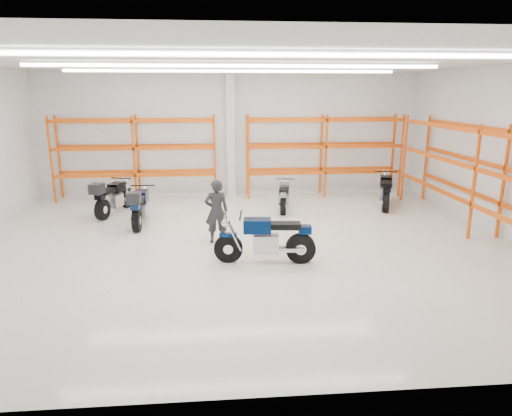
{
  "coord_description": "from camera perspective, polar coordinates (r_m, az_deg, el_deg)",
  "views": [
    {
      "loc": [
        -0.52,
        -11.02,
        3.8
      ],
      "look_at": [
        0.47,
        0.5,
        0.83
      ],
      "focal_mm": 32.0,
      "sensor_mm": 36.0,
      "label": 1
    }
  ],
  "objects": [
    {
      "name": "motorcycle_back_b",
      "position": [
        13.57,
        -14.35,
        0.1
      ],
      "size": [
        0.72,
        2.26,
        1.16
      ],
      "color": "black",
      "rests_on": "ground"
    },
    {
      "name": "pallet_racking_side",
      "position": [
        13.2,
        27.25,
        4.14
      ],
      "size": [
        0.87,
        9.07,
        3.0
      ],
      "color": "#DD4713",
      "rests_on": "ground"
    },
    {
      "name": "pallet_racking_back_left",
      "position": [
        16.87,
        -14.83,
        7.05
      ],
      "size": [
        5.67,
        0.87,
        3.0
      ],
      "color": "#DD4713",
      "rests_on": "ground"
    },
    {
      "name": "motorcycle_back_a",
      "position": [
        15.01,
        -17.63,
        1.22
      ],
      "size": [
        1.01,
        2.22,
        1.16
      ],
      "color": "black",
      "rests_on": "ground"
    },
    {
      "name": "pallet_racking_back_right",
      "position": [
        17.07,
        8.46,
        7.46
      ],
      "size": [
        5.67,
        0.87,
        3.0
      ],
      "color": "#DD4713",
      "rests_on": "ground"
    },
    {
      "name": "structural_column",
      "position": [
        16.92,
        -3.17,
        9.11
      ],
      "size": [
        0.32,
        0.32,
        4.5
      ],
      "primitive_type": "cube",
      "color": "white",
      "rests_on": "ground"
    },
    {
      "name": "motorcycle_main",
      "position": [
        10.33,
        1.68,
        -4.05
      ],
      "size": [
        2.32,
        0.77,
        1.14
      ],
      "color": "black",
      "rests_on": "ground"
    },
    {
      "name": "standing_man",
      "position": [
        11.68,
        -4.96,
        -0.41
      ],
      "size": [
        0.63,
        0.44,
        1.66
      ],
      "primitive_type": "imported",
      "rotation": [
        0.0,
        0.0,
        3.22
      ],
      "color": "black",
      "rests_on": "ground"
    },
    {
      "name": "room_shell",
      "position": [
        11.07,
        -2.27,
        11.7
      ],
      "size": [
        14.02,
        12.02,
        4.51
      ],
      "color": "white",
      "rests_on": "ground"
    },
    {
      "name": "ground",
      "position": [
        11.66,
        -2.11,
        -4.63
      ],
      "size": [
        14.0,
        14.0,
        0.0
      ],
      "primitive_type": "plane",
      "color": "silver",
      "rests_on": "ground"
    },
    {
      "name": "motorcycle_back_d",
      "position": [
        15.92,
        15.86,
        1.97
      ],
      "size": [
        1.02,
        2.23,
        1.13
      ],
      "color": "black",
      "rests_on": "ground"
    },
    {
      "name": "motorcycle_back_c",
      "position": [
        14.96,
        3.53,
        1.41
      ],
      "size": [
        0.74,
        1.93,
        0.96
      ],
      "color": "black",
      "rests_on": "ground"
    }
  ]
}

